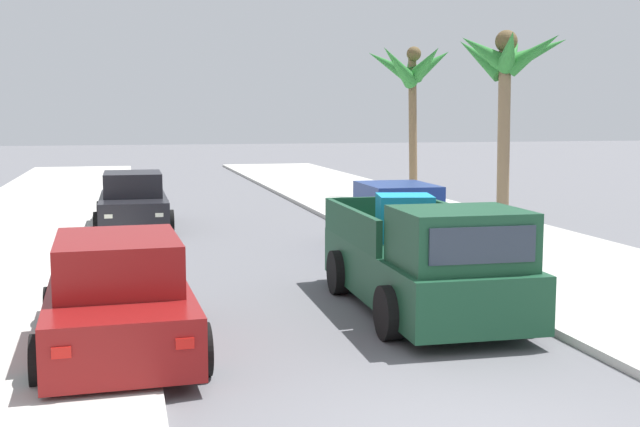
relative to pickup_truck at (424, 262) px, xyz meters
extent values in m
cube|color=beige|center=(-6.83, 6.99, -0.74)|extent=(5.36, 60.00, 0.12)
cube|color=beige|center=(3.96, 6.99, -0.74)|extent=(5.36, 60.00, 0.12)
cube|color=silver|center=(-5.56, 6.99, -0.75)|extent=(0.16, 60.00, 0.10)
cube|color=silver|center=(2.68, 6.99, -0.75)|extent=(0.16, 60.00, 0.10)
cube|color=#19472D|center=(0.00, 0.20, -0.20)|extent=(2.03, 5.14, 0.80)
cube|color=#19472D|center=(-0.03, -1.40, 0.60)|extent=(1.75, 1.54, 0.80)
cube|color=#283342|center=(-0.01, -0.64, 0.62)|extent=(1.38, 0.09, 0.44)
cube|color=#283342|center=(-0.05, -2.16, 0.62)|extent=(1.46, 0.09, 0.48)
cube|color=#19472D|center=(0.93, 1.04, 0.48)|extent=(0.17, 3.30, 0.56)
cube|color=#19472D|center=(-0.89, 1.08, 0.48)|extent=(0.17, 3.30, 0.56)
cube|color=#19472D|center=(0.06, 2.71, 0.48)|extent=(1.88, 0.14, 0.56)
cube|color=silver|center=(0.06, 2.80, -0.36)|extent=(1.83, 0.16, 0.20)
cylinder|color=black|center=(0.95, -1.35, -0.42)|extent=(0.28, 0.77, 0.76)
cylinder|color=black|center=(-1.01, -1.31, -0.42)|extent=(0.28, 0.77, 0.76)
cylinder|color=black|center=(1.01, 1.58, -0.42)|extent=(0.28, 0.77, 0.76)
cylinder|color=black|center=(-0.95, 1.62, -0.42)|extent=(0.28, 0.77, 0.76)
cube|color=red|center=(0.81, 2.75, -0.06)|extent=(0.22, 0.04, 0.18)
cube|color=red|center=(-0.69, 2.78, -0.06)|extent=(0.22, 0.04, 0.18)
cube|color=#198CBF|center=(0.02, 0.98, 0.58)|extent=(1.05, 1.04, 0.76)
cube|color=maroon|center=(-4.62, -0.98, -0.27)|extent=(1.89, 4.25, 0.72)
cube|color=maroon|center=(-4.62, -1.08, 0.41)|extent=(1.59, 2.15, 0.64)
cube|color=#283342|center=(-4.65, -0.11, 0.39)|extent=(1.37, 0.12, 0.52)
cube|color=#283342|center=(-4.58, -2.05, 0.39)|extent=(1.34, 0.12, 0.50)
cylinder|color=black|center=(-5.56, 0.29, -0.48)|extent=(0.24, 0.65, 0.64)
cylinder|color=black|center=(-3.76, 0.35, -0.48)|extent=(0.24, 0.65, 0.64)
cylinder|color=black|center=(-5.48, -2.31, -0.48)|extent=(0.24, 0.65, 0.64)
cylinder|color=black|center=(-3.68, -2.26, -0.48)|extent=(0.24, 0.65, 0.64)
cube|color=red|center=(-5.18, -3.11, -0.16)|extent=(0.20, 0.05, 0.12)
cube|color=white|center=(-5.30, 1.11, -0.19)|extent=(0.20, 0.05, 0.10)
cube|color=red|center=(-3.92, -3.07, -0.16)|extent=(0.20, 0.05, 0.12)
cube|color=white|center=(-4.07, 1.15, -0.19)|extent=(0.20, 0.05, 0.10)
cube|color=black|center=(-4.30, 10.78, -0.27)|extent=(1.77, 4.21, 0.72)
cube|color=black|center=(-4.30, 10.88, 0.41)|extent=(1.53, 2.11, 0.64)
cube|color=#283342|center=(-4.30, 9.91, 0.39)|extent=(1.37, 0.08, 0.52)
cube|color=#283342|center=(-4.29, 11.85, 0.39)|extent=(1.34, 0.08, 0.50)
cylinder|color=black|center=(-3.40, 9.48, -0.48)|extent=(0.22, 0.64, 0.64)
cylinder|color=black|center=(-5.20, 9.48, -0.48)|extent=(0.22, 0.64, 0.64)
cylinder|color=black|center=(-3.39, 12.08, -0.48)|extent=(0.22, 0.64, 0.64)
cylinder|color=black|center=(-5.19, 12.09, -0.48)|extent=(0.22, 0.64, 0.64)
cube|color=red|center=(-3.65, 12.89, -0.16)|extent=(0.20, 0.04, 0.12)
cube|color=white|center=(-3.69, 8.67, -0.19)|extent=(0.20, 0.04, 0.10)
cube|color=red|center=(-4.92, 12.89, -0.16)|extent=(0.20, 0.04, 0.12)
cube|color=white|center=(-4.92, 8.67, -0.19)|extent=(0.20, 0.04, 0.10)
cube|color=navy|center=(1.51, 5.53, -0.27)|extent=(1.84, 4.23, 0.72)
cube|color=navy|center=(1.51, 5.63, 0.41)|extent=(1.56, 2.13, 0.64)
cube|color=#283342|center=(1.49, 4.66, 0.39)|extent=(1.37, 0.11, 0.52)
cube|color=#283342|center=(1.53, 6.60, 0.39)|extent=(1.34, 0.11, 0.50)
cylinder|color=black|center=(2.39, 4.21, -0.48)|extent=(0.23, 0.64, 0.64)
cylinder|color=black|center=(0.58, 4.25, -0.48)|extent=(0.23, 0.64, 0.64)
cylinder|color=black|center=(2.44, 6.81, -0.48)|extent=(0.23, 0.64, 0.64)
cylinder|color=black|center=(0.64, 6.85, -0.48)|extent=(0.23, 0.64, 0.64)
cube|color=red|center=(2.19, 7.63, -0.16)|extent=(0.20, 0.04, 0.12)
cube|color=white|center=(2.08, 3.41, -0.19)|extent=(0.20, 0.04, 0.10)
cube|color=red|center=(0.92, 7.65, -0.16)|extent=(0.20, 0.04, 0.12)
cube|color=white|center=(0.85, 3.43, -0.19)|extent=(0.20, 0.04, 0.10)
cylinder|color=#846B4C|center=(6.64, 10.68, 1.83)|extent=(0.37, 0.50, 5.28)
cone|color=#2D7F33|center=(7.68, 10.68, 4.18)|extent=(2.13, 0.57, 1.29)
cone|color=#2D7F33|center=(7.25, 11.46, 4.17)|extent=(1.69, 1.95, 1.31)
cone|color=#2D7F33|center=(6.16, 11.44, 4.04)|extent=(1.44, 1.82, 1.51)
cone|color=#2D7F33|center=(5.94, 10.80, 4.20)|extent=(1.59, 0.81, 1.22)
cone|color=#2D7F33|center=(6.29, 9.77, 4.16)|extent=(1.24, 2.07, 1.32)
cone|color=#2D7F33|center=(7.21, 10.02, 4.11)|extent=(1.57, 1.70, 1.38)
sphere|color=brown|center=(6.64, 10.68, 4.47)|extent=(0.66, 0.66, 0.66)
cylinder|color=brown|center=(5.76, 16.15, 1.84)|extent=(0.29, 0.64, 5.29)
cone|color=#2D7F33|center=(6.49, 16.12, 4.18)|extent=(1.54, 0.62, 1.27)
cone|color=#2D7F33|center=(5.94, 16.85, 4.18)|extent=(0.91, 1.60, 1.26)
cone|color=#2D7F33|center=(5.05, 16.78, 4.12)|extent=(1.83, 1.69, 1.41)
cone|color=#2D7F33|center=(4.93, 15.46, 4.03)|extent=(2.02, 1.80, 1.59)
cone|color=#2D7F33|center=(5.94, 15.31, 4.13)|extent=(0.91, 1.83, 1.38)
sphere|color=brown|center=(5.76, 16.15, 4.48)|extent=(0.53, 0.53, 0.53)
camera|label=1|loc=(-4.49, -11.54, 2.28)|focal=44.96mm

